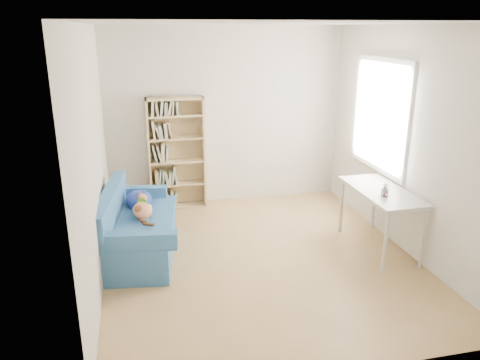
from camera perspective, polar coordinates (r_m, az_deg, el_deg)
name	(u,v)px	position (r m, az deg, el deg)	size (l,w,h in m)	color
ground	(260,257)	(5.54, 2.42, -9.42)	(4.00, 4.00, 0.00)	#A67E4B
room_shell	(270,118)	(5.06, 3.65, 7.55)	(3.54, 4.04, 2.62)	silver
sofa	(136,229)	(5.66, -12.52, -5.83)	(0.97, 1.71, 0.80)	#27598E
bookshelf	(177,158)	(6.86, -7.71, 2.68)	(0.82, 0.25, 1.63)	tan
desk	(381,196)	(5.73, 16.86, -1.88)	(0.56, 1.22, 0.75)	silver
pen_cup	(385,191)	(5.50, 17.25, -1.33)	(0.08, 0.08, 0.15)	white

